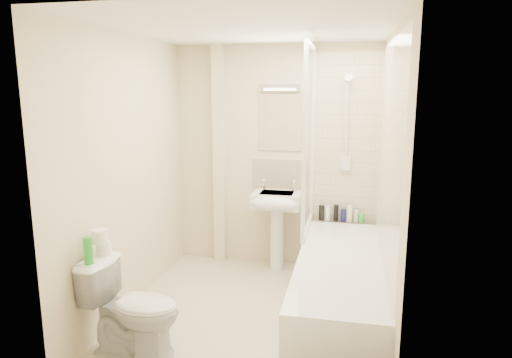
# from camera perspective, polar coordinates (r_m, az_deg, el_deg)

# --- Properties ---
(floor) EXTENTS (2.50, 2.50, 0.00)m
(floor) POSITION_cam_1_polar(r_m,az_deg,el_deg) (4.17, -0.60, -16.45)
(floor) COLOR beige
(floor) RESTS_ON ground
(wall_back) EXTENTS (2.20, 0.02, 2.40)m
(wall_back) POSITION_cam_1_polar(r_m,az_deg,el_deg) (4.98, 2.47, 2.69)
(wall_back) COLOR beige
(wall_back) RESTS_ON ground
(wall_left) EXTENTS (0.02, 2.50, 2.40)m
(wall_left) POSITION_cam_1_polar(r_m,az_deg,el_deg) (4.14, -15.67, 0.55)
(wall_left) COLOR beige
(wall_left) RESTS_ON ground
(wall_right) EXTENTS (0.02, 2.50, 2.40)m
(wall_right) POSITION_cam_1_polar(r_m,az_deg,el_deg) (3.69, 16.27, -0.74)
(wall_right) COLOR beige
(wall_right) RESTS_ON ground
(ceiling) EXTENTS (2.20, 2.50, 0.02)m
(ceiling) POSITION_cam_1_polar(r_m,az_deg,el_deg) (3.72, -0.68, 18.37)
(ceiling) COLOR white
(ceiling) RESTS_ON wall_back
(tile_back) EXTENTS (0.70, 0.01, 1.75)m
(tile_back) POSITION_cam_1_polar(r_m,az_deg,el_deg) (4.87, 11.24, 4.98)
(tile_back) COLOR beige
(tile_back) RESTS_ON wall_back
(tile_right) EXTENTS (0.01, 2.10, 1.75)m
(tile_right) POSITION_cam_1_polar(r_m,az_deg,el_deg) (3.70, 16.23, 2.82)
(tile_right) COLOR beige
(tile_right) RESTS_ON wall_right
(pipe_boxing) EXTENTS (0.12, 0.12, 2.40)m
(pipe_boxing) POSITION_cam_1_polar(r_m,az_deg,el_deg) (5.06, -4.60, 2.80)
(pipe_boxing) COLOR beige
(pipe_boxing) RESTS_ON ground
(splashback) EXTENTS (0.60, 0.02, 0.30)m
(splashback) POSITION_cam_1_polar(r_m,az_deg,el_deg) (4.99, 3.00, 0.73)
(splashback) COLOR beige
(splashback) RESTS_ON wall_back
(mirror) EXTENTS (0.46, 0.01, 0.60)m
(mirror) POSITION_cam_1_polar(r_m,az_deg,el_deg) (4.91, 3.06, 7.04)
(mirror) COLOR white
(mirror) RESTS_ON wall_back
(strip_light) EXTENTS (0.42, 0.07, 0.07)m
(strip_light) POSITION_cam_1_polar(r_m,az_deg,el_deg) (4.88, 3.06, 11.36)
(strip_light) COLOR silver
(strip_light) RESTS_ON wall_back
(bathtub) EXTENTS (0.70, 2.10, 0.55)m
(bathtub) POSITION_cam_1_polar(r_m,az_deg,el_deg) (4.00, 10.36, -13.27)
(bathtub) COLOR white
(bathtub) RESTS_ON ground
(shower_screen) EXTENTS (0.04, 0.92, 1.80)m
(shower_screen) POSITION_cam_1_polar(r_m,az_deg,el_deg) (4.45, 6.65, 4.87)
(shower_screen) COLOR white
(shower_screen) RESTS_ON bathtub
(shower_fixture) EXTENTS (0.10, 0.16, 0.99)m
(shower_fixture) POSITION_cam_1_polar(r_m,az_deg,el_deg) (4.82, 11.26, 6.35)
(shower_fixture) COLOR white
(shower_fixture) RESTS_ON wall_back
(pedestal_sink) EXTENTS (0.51, 0.47, 0.98)m
(pedestal_sink) POSITION_cam_1_polar(r_m,az_deg,el_deg) (4.84, 2.54, -3.77)
(pedestal_sink) COLOR white
(pedestal_sink) RESTS_ON ground
(bottle_black_a) EXTENTS (0.06, 0.06, 0.16)m
(bottle_black_a) POSITION_cam_1_polar(r_m,az_deg,el_deg) (4.95, 8.18, -4.20)
(bottle_black_a) COLOR black
(bottle_black_a) RESTS_ON bathtub
(bottle_white_a) EXTENTS (0.06, 0.06, 0.16)m
(bottle_white_a) POSITION_cam_1_polar(r_m,az_deg,el_deg) (4.95, 8.93, -4.25)
(bottle_white_a) COLOR white
(bottle_white_a) RESTS_ON bathtub
(bottle_black_b) EXTENTS (0.05, 0.05, 0.18)m
(bottle_black_b) POSITION_cam_1_polar(r_m,az_deg,el_deg) (4.94, 9.97, -4.19)
(bottle_black_b) COLOR black
(bottle_black_b) RESTS_ON bathtub
(bottle_blue) EXTENTS (0.06, 0.06, 0.13)m
(bottle_blue) POSITION_cam_1_polar(r_m,az_deg,el_deg) (4.95, 10.85, -4.47)
(bottle_blue) COLOR #131556
(bottle_blue) RESTS_ON bathtub
(bottle_cream) EXTENTS (0.06, 0.06, 0.17)m
(bottle_cream) POSITION_cam_1_polar(r_m,az_deg,el_deg) (4.94, 11.62, -4.28)
(bottle_cream) COLOR #FBECC1
(bottle_cream) RESTS_ON bathtub
(bottle_white_b) EXTENTS (0.05, 0.05, 0.13)m
(bottle_white_b) POSITION_cam_1_polar(r_m,az_deg,el_deg) (4.95, 12.40, -4.53)
(bottle_white_b) COLOR silver
(bottle_white_b) RESTS_ON bathtub
(bottle_green) EXTENTS (0.06, 0.06, 0.09)m
(bottle_green) POSITION_cam_1_polar(r_m,az_deg,el_deg) (4.95, 13.03, -4.78)
(bottle_green) COLOR green
(bottle_green) RESTS_ON bathtub
(toilet) EXTENTS (0.49, 0.75, 0.72)m
(toilet) POSITION_cam_1_polar(r_m,az_deg,el_deg) (3.59, -15.07, -15.25)
(toilet) COLOR white
(toilet) RESTS_ON ground
(toilet_roll_lower) EXTENTS (0.11, 0.11, 0.10)m
(toilet_roll_lower) POSITION_cam_1_polar(r_m,az_deg,el_deg) (3.63, -18.50, -8.18)
(toilet_roll_lower) COLOR white
(toilet_roll_lower) RESTS_ON toilet
(toilet_roll_upper) EXTENTS (0.12, 0.12, 0.10)m
(toilet_roll_upper) POSITION_cam_1_polar(r_m,az_deg,el_deg) (3.58, -18.92, -6.80)
(toilet_roll_upper) COLOR white
(toilet_roll_upper) RESTS_ON toilet_roll_lower
(green_bottle) EXTENTS (0.06, 0.06, 0.20)m
(green_bottle) POSITION_cam_1_polar(r_m,az_deg,el_deg) (3.46, -20.23, -8.40)
(green_bottle) COLOR green
(green_bottle) RESTS_ON toilet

